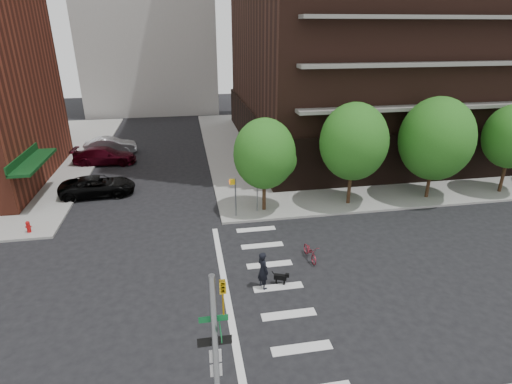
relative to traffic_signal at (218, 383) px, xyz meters
name	(u,v)px	position (x,y,z in m)	size (l,w,h in m)	color
ground	(216,294)	(0.47, 7.49, -2.70)	(120.00, 120.00, 0.00)	black
sidewalk_ne	(386,141)	(20.97, 30.99, -2.62)	(39.00, 33.00, 0.15)	gray
crosswalk	(262,289)	(2.68, 7.49, -2.69)	(3.85, 13.00, 0.01)	silver
tree_a	(264,154)	(4.47, 15.99, 1.35)	(4.00, 4.00, 5.90)	#301E11
tree_b	(354,142)	(10.47, 15.99, 1.85)	(4.50, 4.50, 6.65)	#301E11
tree_c	(436,139)	(16.47, 15.99, 1.75)	(5.00, 5.00, 6.80)	#301E11
traffic_signal	(218,383)	(0.00, 0.00, 0.00)	(0.90, 0.75, 6.00)	slate
pedestrian_signal	(240,191)	(2.79, 15.42, -0.84)	(2.18, 0.67, 2.60)	slate
fire_hydrant	(28,226)	(-10.03, 15.29, -2.15)	(0.24, 0.24, 0.73)	#A50C0C
parked_car_black	(98,186)	(-7.03, 20.88, -1.97)	(5.27, 2.43, 1.46)	black
parked_car_maroon	(105,156)	(-7.73, 28.40, -1.91)	(5.43, 2.21, 1.58)	#380510
parked_car_silver	(110,146)	(-7.73, 31.75, -1.90)	(4.87, 1.70, 1.61)	silver
scooter	(310,252)	(5.72, 9.66, -2.25)	(0.60, 1.72, 0.90)	maroon
dog_walker	(263,270)	(2.74, 7.62, -1.74)	(0.46, 0.70, 1.92)	black
dog	(281,277)	(3.66, 7.74, -2.31)	(0.73, 0.44, 0.62)	black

